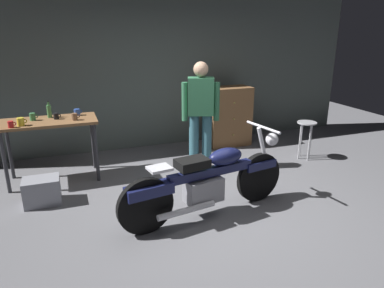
% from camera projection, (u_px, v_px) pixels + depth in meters
% --- Properties ---
extents(ground_plane, '(12.00, 12.00, 0.00)m').
position_uv_depth(ground_plane, '(215.00, 211.00, 4.33)').
color(ground_plane, slate).
extents(back_wall, '(8.00, 0.12, 3.10)m').
position_uv_depth(back_wall, '(154.00, 62.00, 6.33)').
color(back_wall, '#56605B').
rests_on(back_wall, ground_plane).
extents(workbench, '(1.30, 0.64, 0.90)m').
position_uv_depth(workbench, '(49.00, 128.00, 4.98)').
color(workbench, brown).
rests_on(workbench, ground_plane).
extents(motorcycle, '(2.17, 0.72, 1.00)m').
position_uv_depth(motorcycle, '(209.00, 180.00, 4.10)').
color(motorcycle, black).
rests_on(motorcycle, ground_plane).
extents(person_standing, '(0.54, 0.33, 1.67)m').
position_uv_depth(person_standing, '(201.00, 112.00, 5.33)').
color(person_standing, '#386977').
rests_on(person_standing, ground_plane).
extents(shop_stool, '(0.32, 0.32, 0.64)m').
position_uv_depth(shop_stool, '(306.00, 130.00, 5.92)').
color(shop_stool, '#B2B2B7').
rests_on(shop_stool, ground_plane).
extents(wooden_dresser, '(0.80, 0.47, 1.10)m').
position_uv_depth(wooden_dresser, '(228.00, 116.00, 6.62)').
color(wooden_dresser, brown).
rests_on(wooden_dresser, ground_plane).
extents(storage_bin, '(0.44, 0.32, 0.34)m').
position_uv_depth(storage_bin, '(42.00, 191.00, 4.46)').
color(storage_bin, gray).
rests_on(storage_bin, ground_plane).
extents(mug_green_speckled, '(0.11, 0.08, 0.10)m').
position_uv_depth(mug_green_speckled, '(33.00, 117.00, 4.92)').
color(mug_green_speckled, '#3D7F4C').
rests_on(mug_green_speckled, workbench).
extents(mug_brown_stoneware, '(0.11, 0.08, 0.10)m').
position_uv_depth(mug_brown_stoneware, '(75.00, 117.00, 4.94)').
color(mug_brown_stoneware, brown).
rests_on(mug_brown_stoneware, workbench).
extents(mug_blue_enamel, '(0.12, 0.09, 0.09)m').
position_uv_depth(mug_blue_enamel, '(77.00, 112.00, 5.21)').
color(mug_blue_enamel, '#2D51AD').
rests_on(mug_blue_enamel, workbench).
extents(mug_black_matte, '(0.10, 0.07, 0.09)m').
position_uv_depth(mug_black_matte, '(56.00, 116.00, 4.99)').
color(mug_black_matte, black).
rests_on(mug_black_matte, workbench).
extents(mug_yellow_tall, '(0.12, 0.09, 0.11)m').
position_uv_depth(mug_yellow_tall, '(21.00, 122.00, 4.65)').
color(mug_yellow_tall, yellow).
rests_on(mug_yellow_tall, workbench).
extents(mug_red_diner, '(0.10, 0.07, 0.09)m').
position_uv_depth(mug_red_diner, '(11.00, 124.00, 4.57)').
color(mug_red_diner, red).
rests_on(mug_red_diner, workbench).
extents(bottle, '(0.06, 0.06, 0.24)m').
position_uv_depth(bottle, '(49.00, 111.00, 5.07)').
color(bottle, '#4C8C4C').
rests_on(bottle, workbench).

